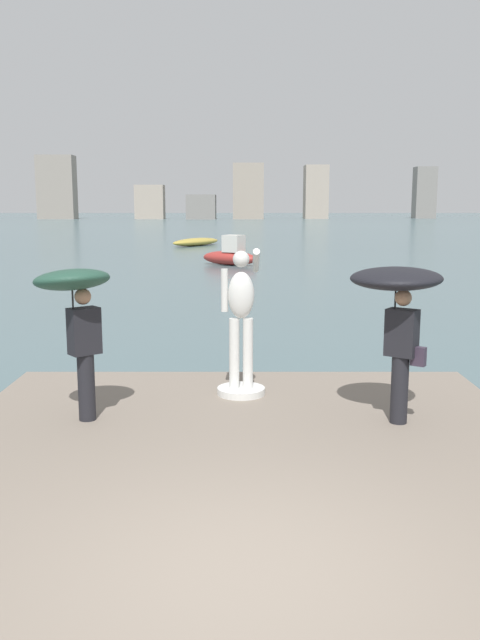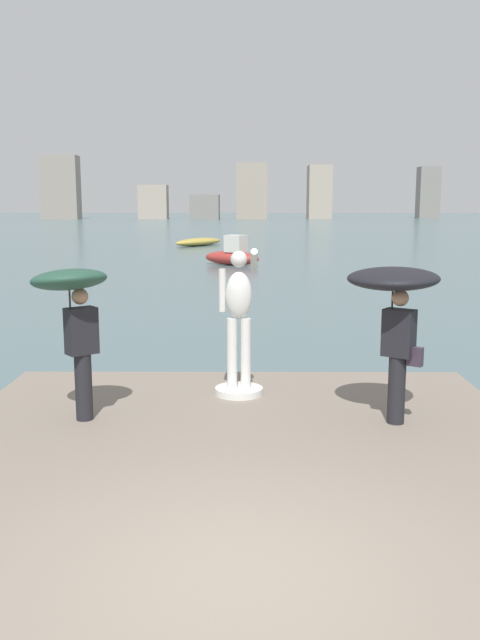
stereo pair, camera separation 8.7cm
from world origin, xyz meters
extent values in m
plane|color=#4C666B|center=(0.00, 40.00, 0.00)|extent=(400.00, 400.00, 0.00)
cube|color=slate|center=(0.00, 1.58, 0.20)|extent=(7.24, 9.17, 0.40)
cylinder|color=silver|center=(-0.02, 4.84, 0.45)|extent=(0.71, 0.71, 0.10)
cylinder|color=silver|center=(-0.12, 4.84, 1.02)|extent=(0.15, 0.15, 1.04)
cylinder|color=silver|center=(0.08, 4.84, 1.02)|extent=(0.15, 0.15, 1.04)
ellipsoid|color=silver|center=(-0.02, 4.84, 1.88)|extent=(0.38, 0.26, 0.68)
sphere|color=silver|center=(-0.02, 4.84, 2.40)|extent=(0.24, 0.24, 0.24)
cylinder|color=silver|center=(-0.26, 4.84, 1.95)|extent=(0.10, 0.10, 0.62)
cylinder|color=silver|center=(0.20, 5.11, 2.36)|extent=(0.10, 0.59, 0.40)
cylinder|color=black|center=(-2.03, 3.65, 0.84)|extent=(0.22, 0.22, 0.88)
cube|color=black|center=(-2.03, 3.65, 1.58)|extent=(0.45, 0.42, 0.60)
sphere|color=#A87A5B|center=(-2.03, 3.65, 2.02)|extent=(0.21, 0.21, 0.21)
cylinder|color=#262626|center=(-2.14, 3.60, 1.90)|extent=(0.02, 0.02, 0.55)
ellipsoid|color=#234738|center=(-2.14, 3.60, 2.24)|extent=(1.35, 1.35, 0.38)
cylinder|color=black|center=(2.01, 3.53, 0.84)|extent=(0.22, 0.22, 0.88)
cube|color=black|center=(2.01, 3.53, 1.58)|extent=(0.45, 0.41, 0.60)
sphere|color=#A87A5B|center=(2.01, 3.53, 2.02)|extent=(0.21, 0.21, 0.21)
cylinder|color=#262626|center=(1.93, 3.63, 1.91)|extent=(0.02, 0.02, 0.56)
ellipsoid|color=black|center=(1.93, 3.63, 2.26)|extent=(1.61, 1.61, 0.31)
cube|color=#332838|center=(2.20, 3.42, 1.30)|extent=(0.20, 0.18, 0.24)
ellipsoid|color=#9E2D28|center=(-0.58, 30.50, 0.37)|extent=(3.38, 2.68, 0.74)
cube|color=beige|center=(-0.37, 30.37, 1.14)|extent=(1.26, 1.22, 0.89)
ellipsoid|color=#B2993D|center=(-3.43, 47.11, 0.29)|extent=(4.15, 5.28, 0.59)
cube|color=gray|center=(-39.21, 140.77, 6.68)|extent=(7.77, 4.49, 13.36)
cube|color=#A89989|center=(-19.44, 141.32, 3.60)|extent=(6.14, 4.45, 7.21)
cube|color=gray|center=(-8.28, 139.75, 2.57)|extent=(6.13, 7.04, 5.13)
cube|color=gray|center=(1.72, 140.44, 5.85)|extent=(6.49, 4.47, 11.70)
cube|color=#A89989|center=(16.59, 144.38, 5.74)|extent=(5.00, 6.33, 11.48)
cube|color=gray|center=(41.12, 146.90, 5.65)|extent=(4.52, 4.15, 11.30)
camera|label=1|loc=(-0.03, -4.74, 3.18)|focal=37.55mm
camera|label=2|loc=(0.05, -4.74, 3.18)|focal=37.55mm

